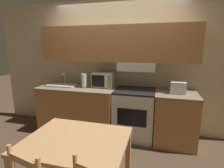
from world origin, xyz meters
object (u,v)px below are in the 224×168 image
sink_basin (62,85)px  paper_towel_roll (84,81)px  stove_range (134,114)px  toaster (178,87)px  microwave (104,80)px  dining_table (77,148)px

sink_basin → paper_towel_roll: paper_towel_roll is taller
stove_range → sink_basin: (-1.47, -0.02, 0.47)m
toaster → sink_basin: 2.19m
paper_towel_roll → microwave: bearing=26.1°
stove_range → sink_basin: sink_basin is taller
stove_range → toaster: bearing=-2.3°
dining_table → paper_towel_roll: bearing=110.8°
paper_towel_roll → dining_table: (0.59, -1.56, -0.38)m
stove_range → sink_basin: 1.54m
paper_towel_roll → dining_table: 1.71m
sink_basin → dining_table: sink_basin is taller
toaster → dining_table: toaster is taller
paper_towel_roll → dining_table: paper_towel_roll is taller
stove_range → paper_towel_roll: size_ratio=3.38×
toaster → sink_basin: size_ratio=0.43×
sink_basin → toaster: bearing=-0.2°
stove_range → toaster: 0.91m
microwave → dining_table: microwave is taller
microwave → sink_basin: size_ratio=0.67×
toaster → dining_table: bearing=-124.9°
microwave → dining_table: size_ratio=0.39×
toaster → paper_towel_roll: size_ratio=0.96×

